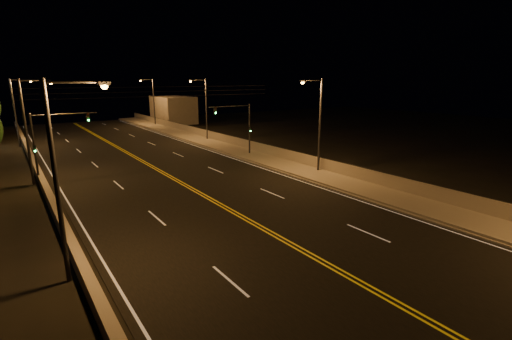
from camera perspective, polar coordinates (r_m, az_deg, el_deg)
road at (r=26.25m, az=-6.10°, el=-5.01°), size 18.00×120.00×0.02m
sidewalk at (r=32.49m, az=10.88°, el=-1.23°), size 3.60×120.00×0.30m
curb at (r=31.24m, az=8.45°, el=-1.88°), size 0.14×120.00×0.15m
parapet_wall at (r=33.49m, az=12.93°, el=0.26°), size 0.30×120.00×1.00m
jersey_barrier at (r=23.47m, az=-27.50°, el=-7.89°), size 0.45×120.00×0.79m
distant_building_right at (r=75.73m, az=-12.62°, el=9.04°), size 6.00×10.00×5.13m
parapet_rail at (r=33.38m, az=12.97°, el=1.15°), size 0.06×120.00×0.06m
lane_markings at (r=26.19m, az=-6.03°, el=-5.03°), size 17.32×116.00×0.00m
streetlight_1 at (r=33.63m, az=9.47°, el=7.65°), size 2.55×0.28×8.49m
streetlight_2 at (r=51.96m, az=-7.96°, el=9.83°), size 2.55×0.28×8.49m
streetlight_3 at (r=71.37m, az=-15.69°, el=10.51°), size 2.55×0.28×8.49m
streetlight_4 at (r=16.86m, az=-27.61°, el=0.22°), size 2.55×0.28×8.49m
streetlight_5 at (r=34.84m, az=-31.51°, el=6.03°), size 2.55×0.28×8.49m
streetlight_6 at (r=55.93m, az=-32.89°, el=8.05°), size 2.55×0.28×8.49m
traffic_signal_right at (r=40.90m, az=-2.23°, el=7.17°), size 5.11×0.31×5.84m
traffic_signal_left at (r=34.83m, az=-29.38°, el=4.23°), size 5.11×0.31×5.84m
overhead_wires at (r=33.56m, az=-14.35°, el=11.61°), size 22.00×0.03×0.83m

